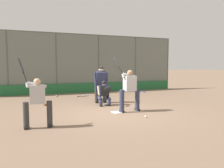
# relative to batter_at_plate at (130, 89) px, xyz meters

# --- Properties ---
(ground_plane) EXTENTS (160.00, 160.00, 0.00)m
(ground_plane) POSITION_rel_batter_at_plate_xyz_m (0.52, -0.02, -0.92)
(ground_plane) COLOR #7A604C
(home_plate_marker) EXTENTS (0.43, 0.43, 0.01)m
(home_plate_marker) POSITION_rel_batter_at_plate_xyz_m (0.52, -0.02, -0.91)
(home_plate_marker) COLOR white
(home_plate_marker) RESTS_ON ground_plane
(backstop_fence) EXTENTS (14.77, 0.08, 4.05)m
(backstop_fence) POSITION_rel_batter_at_plate_xyz_m (0.52, -6.99, 1.20)
(backstop_fence) COLOR #515651
(backstop_fence) RESTS_ON ground_plane
(padding_wall) EXTENTS (14.40, 0.18, 0.65)m
(padding_wall) POSITION_rel_batter_at_plate_xyz_m (0.52, -6.89, -0.59)
(padding_wall) COLOR #236638
(padding_wall) RESTS_ON ground_plane
(bleachers_beyond) EXTENTS (10.28, 1.95, 1.16)m
(bleachers_beyond) POSITION_rel_batter_at_plate_xyz_m (-1.93, -9.14, -0.53)
(bleachers_beyond) COLOR slate
(bleachers_beyond) RESTS_ON ground_plane
(batter_at_plate) EXTENTS (1.11, 0.57, 2.22)m
(batter_at_plate) POSITION_rel_batter_at_plate_xyz_m (0.00, 0.00, 0.00)
(batter_at_plate) COLOR #2D334C
(batter_at_plate) RESTS_ON ground_plane
(catcher_behind_plate) EXTENTS (0.63, 0.76, 1.16)m
(catcher_behind_plate) POSITION_rel_batter_at_plate_xyz_m (0.49, -1.65, -0.31)
(catcher_behind_plate) COLOR #2D334C
(catcher_behind_plate) RESTS_ON ground_plane
(umpire_home) EXTENTS (0.73, 0.48, 1.79)m
(umpire_home) POSITION_rel_batter_at_plate_xyz_m (0.41, -2.40, 0.05)
(umpire_home) COLOR #333333
(umpire_home) RESTS_ON ground_plane
(batter_on_deck) EXTENTS (0.96, 0.65, 2.07)m
(batter_on_deck) POSITION_rel_batter_at_plate_xyz_m (3.57, 1.11, -0.11)
(batter_on_deck) COLOR #333333
(batter_on_deck) RESTS_ON ground_plane
(spare_bat_near_backstop) EXTENTS (0.15, 0.91, 0.07)m
(spare_bat_near_backstop) POSITION_rel_batter_at_plate_xyz_m (-3.76, -5.59, -0.88)
(spare_bat_near_backstop) COLOR black
(spare_bat_near_backstop) RESTS_ON ground_plane
(spare_bat_by_padding) EXTENTS (0.19, 0.85, 0.07)m
(spare_bat_by_padding) POSITION_rel_batter_at_plate_xyz_m (-2.09, -6.01, -0.88)
(spare_bat_by_padding) COLOR black
(spare_bat_by_padding) RESTS_ON ground_plane
(spare_bat_third_base_side) EXTENTS (0.80, 0.35, 0.07)m
(spare_bat_third_base_side) POSITION_rel_batter_at_plate_xyz_m (0.60, -4.97, -0.88)
(spare_bat_third_base_side) COLOR black
(spare_bat_third_base_side) RESTS_ON ground_plane
(spare_bat_first_base_side) EXTENTS (0.19, 0.90, 0.07)m
(spare_bat_first_base_side) POSITION_rel_batter_at_plate_xyz_m (2.19, -5.62, -0.88)
(spare_bat_first_base_side) COLOR black
(spare_bat_first_base_side) RESTS_ON ground_plane
(fielding_glove_on_dirt) EXTENTS (0.33, 0.25, 0.12)m
(fielding_glove_on_dirt) POSITION_rel_batter_at_plate_xyz_m (3.01, -2.66, -0.86)
(fielding_glove_on_dirt) COLOR brown
(fielding_glove_on_dirt) RESTS_ON ground_plane
(baseball_loose) EXTENTS (0.07, 0.07, 0.07)m
(baseball_loose) POSITION_rel_batter_at_plate_xyz_m (-0.07, 1.18, -0.88)
(baseball_loose) COLOR white
(baseball_loose) RESTS_ON ground_plane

